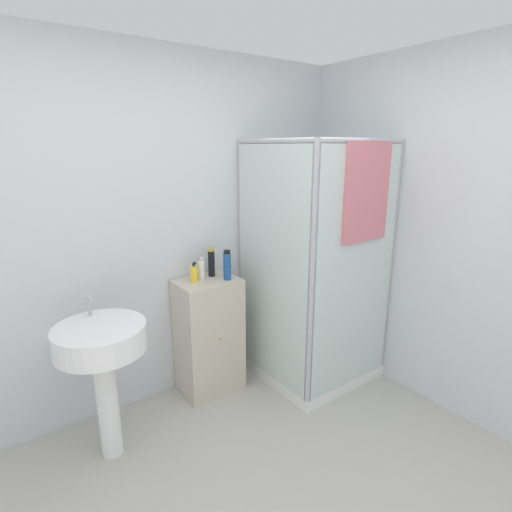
% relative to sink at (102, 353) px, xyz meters
% --- Properties ---
extents(wall_back, '(6.40, 0.06, 2.50)m').
position_rel_sink_xyz_m(wall_back, '(0.43, 0.46, 0.56)').
color(wall_back, silver).
rests_on(wall_back, ground_plane).
extents(shower_enclosure, '(0.87, 0.90, 1.90)m').
position_rel_sink_xyz_m(shower_enclosure, '(1.61, -0.09, -0.15)').
color(shower_enclosure, white).
rests_on(shower_enclosure, ground_plane).
extents(vanity_cabinet, '(0.46, 0.35, 0.90)m').
position_rel_sink_xyz_m(vanity_cabinet, '(0.84, 0.26, -0.24)').
color(vanity_cabinet, beige).
rests_on(vanity_cabinet, ground_plane).
extents(sink, '(0.52, 0.52, 0.99)m').
position_rel_sink_xyz_m(sink, '(0.00, 0.00, 0.00)').
color(sink, white).
rests_on(sink, ground_plane).
extents(soap_dispenser, '(0.05, 0.05, 0.15)m').
position_rel_sink_xyz_m(soap_dispenser, '(0.75, 0.27, 0.27)').
color(soap_dispenser, yellow).
rests_on(soap_dispenser, vanity_cabinet).
extents(shampoo_bottle_tall_black, '(0.05, 0.05, 0.22)m').
position_rel_sink_xyz_m(shampoo_bottle_tall_black, '(0.92, 0.32, 0.31)').
color(shampoo_bottle_tall_black, black).
rests_on(shampoo_bottle_tall_black, vanity_cabinet).
extents(shampoo_bottle_blue, '(0.06, 0.06, 0.22)m').
position_rel_sink_xyz_m(shampoo_bottle_blue, '(0.97, 0.18, 0.32)').
color(shampoo_bottle_blue, '#1E4C93').
rests_on(shampoo_bottle_blue, vanity_cabinet).
extents(lotion_bottle_white, '(0.05, 0.05, 0.17)m').
position_rel_sink_xyz_m(lotion_bottle_white, '(0.82, 0.30, 0.28)').
color(lotion_bottle_white, white).
rests_on(lotion_bottle_white, vanity_cabinet).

